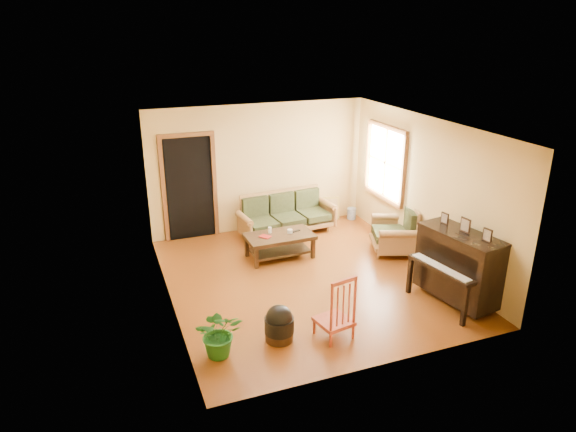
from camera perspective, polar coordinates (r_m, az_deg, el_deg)
name	(u,v)px	position (r m, az deg, el deg)	size (l,w,h in m)	color
floor	(306,279)	(8.77, 2.01, -6.96)	(5.00, 5.00, 0.00)	#5B290C
doorway	(190,189)	(10.23, -10.89, 3.00)	(1.08, 0.16, 2.05)	black
window	(386,163)	(10.27, 10.78, 5.85)	(0.12, 1.36, 1.46)	white
sofa	(287,214)	(10.43, -0.07, 0.23)	(1.96, 0.82, 0.84)	olive
coffee_table	(280,246)	(9.44, -0.93, -3.34)	(1.23, 0.67, 0.45)	black
armchair	(393,229)	(9.79, 11.61, -1.45)	(0.86, 0.90, 0.90)	olive
piano	(458,268)	(8.26, 18.35, -5.46)	(0.77, 1.30, 1.15)	black
footstool	(279,327)	(7.13, -0.98, -12.26)	(0.41, 0.41, 0.39)	black
red_chair	(334,306)	(7.08, 5.17, -9.88)	(0.45, 0.49, 0.96)	maroon
leaning_frame	(330,208)	(11.23, 4.69, 0.86)	(0.41, 0.09, 0.54)	gold
ceramic_crock	(352,214)	(11.39, 7.07, 0.27)	(0.20, 0.20, 0.25)	#375DA6
potted_plant	(220,333)	(6.82, -7.60, -12.74)	(0.60, 0.52, 0.67)	#1B5819
book	(263,238)	(9.19, -2.82, -2.47)	(0.15, 0.20, 0.02)	#9F1B15
candle	(270,230)	(9.42, -2.03, -1.56)	(0.06, 0.06, 0.11)	white
glass_jar	(290,231)	(9.42, 0.21, -1.69)	(0.10, 0.10, 0.07)	silver
remote	(296,231)	(9.50, 0.89, -1.67)	(0.17, 0.04, 0.02)	black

